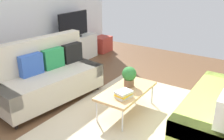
{
  "coord_description": "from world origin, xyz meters",
  "views": [
    {
      "loc": [
        -3.0,
        -1.75,
        2.16
      ],
      "look_at": [
        0.19,
        0.37,
        0.65
      ],
      "focal_mm": 39.38,
      "sensor_mm": 36.0,
      "label": 1
    }
  ],
  "objects_px": {
    "couch_beige": "(47,76)",
    "bottle_0": "(64,38)",
    "vase_0": "(55,38)",
    "tv": "(74,25)",
    "tv_console": "(74,49)",
    "potted_plant": "(129,76)",
    "coffee_table": "(127,91)",
    "bottle_1": "(67,35)",
    "storage_trunk": "(102,44)",
    "table_book_0": "(124,96)"
  },
  "relations": [
    {
      "from": "coffee_table",
      "to": "tv_console",
      "type": "xyz_separation_m",
      "value": [
        1.48,
        2.44,
        -0.07
      ]
    },
    {
      "from": "coffee_table",
      "to": "tv_console",
      "type": "bearing_deg",
      "value": 58.78
    },
    {
      "from": "storage_trunk",
      "to": "potted_plant",
      "type": "xyz_separation_m",
      "value": [
        -2.44,
        -2.3,
        0.39
      ]
    },
    {
      "from": "couch_beige",
      "to": "bottle_1",
      "type": "xyz_separation_m",
      "value": [
        1.58,
        0.98,
        0.31
      ]
    },
    {
      "from": "bottle_1",
      "to": "storage_trunk",
      "type": "bearing_deg",
      "value": -2.49
    },
    {
      "from": "bottle_0",
      "to": "bottle_1",
      "type": "bearing_deg",
      "value": 0.0
    },
    {
      "from": "table_book_0",
      "to": "vase_0",
      "type": "relative_size",
      "value": 1.22
    },
    {
      "from": "coffee_table",
      "to": "bottle_1",
      "type": "bearing_deg",
      "value": 63.41
    },
    {
      "from": "table_book_0",
      "to": "bottle_1",
      "type": "relative_size",
      "value": 1.01
    },
    {
      "from": "tv",
      "to": "bottle_0",
      "type": "xyz_separation_m",
      "value": [
        -0.39,
        -0.02,
        -0.24
      ]
    },
    {
      "from": "couch_beige",
      "to": "tv",
      "type": "xyz_separation_m",
      "value": [
        1.86,
        1.0,
        0.5
      ]
    },
    {
      "from": "tv_console",
      "to": "bottle_0",
      "type": "xyz_separation_m",
      "value": [
        -0.39,
        -0.04,
        0.39
      ]
    },
    {
      "from": "storage_trunk",
      "to": "table_book_0",
      "type": "xyz_separation_m",
      "value": [
        -2.83,
        -2.44,
        0.22
      ]
    },
    {
      "from": "couch_beige",
      "to": "storage_trunk",
      "type": "bearing_deg",
      "value": -155.18
    },
    {
      "from": "potted_plant",
      "to": "bottle_1",
      "type": "height_order",
      "value": "bottle_1"
    },
    {
      "from": "couch_beige",
      "to": "storage_trunk",
      "type": "distance_m",
      "value": 3.11
    },
    {
      "from": "tv_console",
      "to": "table_book_0",
      "type": "bearing_deg",
      "value": -124.28
    },
    {
      "from": "potted_plant",
      "to": "table_book_0",
      "type": "relative_size",
      "value": 1.4
    },
    {
      "from": "tv_console",
      "to": "potted_plant",
      "type": "relative_size",
      "value": 4.17
    },
    {
      "from": "tv_console",
      "to": "vase_0",
      "type": "height_order",
      "value": "vase_0"
    },
    {
      "from": "table_book_0",
      "to": "potted_plant",
      "type": "bearing_deg",
      "value": 19.13
    },
    {
      "from": "couch_beige",
      "to": "tv_console",
      "type": "relative_size",
      "value": 1.42
    },
    {
      "from": "couch_beige",
      "to": "bottle_1",
      "type": "relative_size",
      "value": 8.36
    },
    {
      "from": "storage_trunk",
      "to": "potted_plant",
      "type": "distance_m",
      "value": 3.38
    },
    {
      "from": "table_book_0",
      "to": "tv_console",
      "type": "bearing_deg",
      "value": 55.72
    },
    {
      "from": "couch_beige",
      "to": "table_book_0",
      "type": "xyz_separation_m",
      "value": [
        0.13,
        -1.51,
        -0.01
      ]
    },
    {
      "from": "couch_beige",
      "to": "table_book_0",
      "type": "bearing_deg",
      "value": 102.34
    },
    {
      "from": "tv_console",
      "to": "bottle_0",
      "type": "relative_size",
      "value": 9.79
    },
    {
      "from": "storage_trunk",
      "to": "table_book_0",
      "type": "relative_size",
      "value": 2.17
    },
    {
      "from": "couch_beige",
      "to": "tv",
      "type": "height_order",
      "value": "tv"
    },
    {
      "from": "couch_beige",
      "to": "bottle_0",
      "type": "bearing_deg",
      "value": -138.77
    },
    {
      "from": "coffee_table",
      "to": "tv",
      "type": "height_order",
      "value": "tv"
    },
    {
      "from": "storage_trunk",
      "to": "table_book_0",
      "type": "distance_m",
      "value": 3.74
    },
    {
      "from": "tv_console",
      "to": "tv",
      "type": "height_order",
      "value": "tv"
    },
    {
      "from": "coffee_table",
      "to": "storage_trunk",
      "type": "xyz_separation_m",
      "value": [
        2.58,
        2.34,
        -0.17
      ]
    },
    {
      "from": "coffee_table",
      "to": "bottle_1",
      "type": "xyz_separation_m",
      "value": [
        1.2,
        2.4,
        0.37
      ]
    },
    {
      "from": "coffee_table",
      "to": "bottle_0",
      "type": "height_order",
      "value": "bottle_0"
    },
    {
      "from": "couch_beige",
      "to": "vase_0",
      "type": "bearing_deg",
      "value": -132.51
    },
    {
      "from": "tv",
      "to": "vase_0",
      "type": "relative_size",
      "value": 5.09
    },
    {
      "from": "vase_0",
      "to": "tv",
      "type": "bearing_deg",
      "value": -6.88
    },
    {
      "from": "storage_trunk",
      "to": "couch_beige",
      "type": "bearing_deg",
      "value": -162.66
    },
    {
      "from": "storage_trunk",
      "to": "vase_0",
      "type": "distance_m",
      "value": 1.76
    },
    {
      "from": "vase_0",
      "to": "potted_plant",
      "type": "bearing_deg",
      "value": -107.2
    },
    {
      "from": "couch_beige",
      "to": "storage_trunk",
      "type": "height_order",
      "value": "couch_beige"
    },
    {
      "from": "coffee_table",
      "to": "tv",
      "type": "bearing_deg",
      "value": 58.57
    },
    {
      "from": "couch_beige",
      "to": "coffee_table",
      "type": "height_order",
      "value": "couch_beige"
    },
    {
      "from": "couch_beige",
      "to": "vase_0",
      "type": "xyz_separation_m",
      "value": [
        1.28,
        1.07,
        0.29
      ]
    },
    {
      "from": "vase_0",
      "to": "bottle_1",
      "type": "distance_m",
      "value": 0.32
    },
    {
      "from": "vase_0",
      "to": "bottle_1",
      "type": "xyz_separation_m",
      "value": [
        0.3,
        -0.09,
        0.02
      ]
    },
    {
      "from": "bottle_1",
      "to": "coffee_table",
      "type": "bearing_deg",
      "value": -116.59
    }
  ]
}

